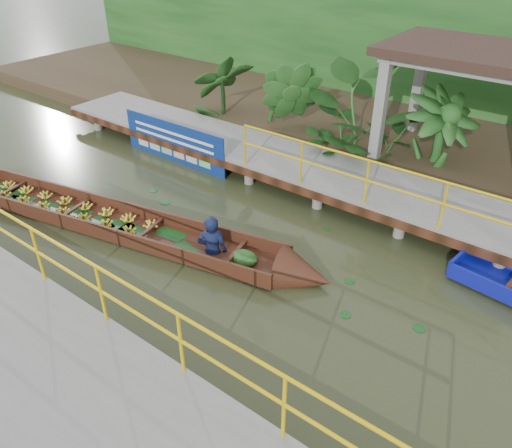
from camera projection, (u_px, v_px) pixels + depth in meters
The scene contains 9 objects.
ground at pixel (207, 245), 10.26m from camera, with size 80.00×80.00×0.00m, color #292E17.
land_strip at pixel (372, 128), 15.18m from camera, with size 30.00×8.00×0.45m, color #34291A.
far_dock at pixel (300, 167), 12.30m from camera, with size 16.00×2.06×1.66m.
near_dock at pixel (52, 392), 6.76m from camera, with size 18.00×2.40×1.73m.
pavilion at pixel (482, 65), 11.45m from camera, with size 4.40×3.00×3.00m.
foliage_backdrop at pixel (414, 52), 15.91m from camera, with size 30.00×0.80×4.00m, color #154014.
vendor_boat at pixel (120, 221), 10.63m from camera, with size 9.89×3.00×2.06m.
blue_banner at pixel (174, 142), 13.37m from camera, with size 3.57×0.04×1.12m.
tropical_plants at pixel (421, 136), 12.01m from camera, with size 14.26×1.26×1.57m.
Camera 1 is at (5.94, -6.10, 5.83)m, focal length 35.00 mm.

